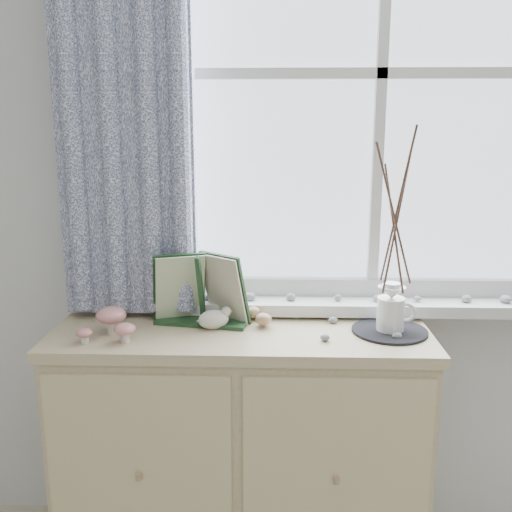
# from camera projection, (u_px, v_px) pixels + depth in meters

# --- Properties ---
(sideboard) EXTENTS (1.20, 0.45, 0.85)m
(sideboard) POSITION_uv_depth(u_px,v_px,m) (242.00, 448.00, 1.91)
(sideboard) COLOR tan
(sideboard) RESTS_ON ground
(botanical_book) EXTENTS (0.37, 0.19, 0.24)m
(botanical_book) POSITION_uv_depth(u_px,v_px,m) (200.00, 290.00, 1.82)
(botanical_book) COLOR #1B391E
(botanical_book) RESTS_ON sideboard
(toadstool_cluster) EXTENTS (0.18, 0.15, 0.09)m
(toadstool_cluster) POSITION_uv_depth(u_px,v_px,m) (111.00, 321.00, 1.74)
(toadstool_cluster) COLOR beige
(toadstool_cluster) RESTS_ON sideboard
(wooden_eggs) EXTENTS (0.09, 0.11, 0.07)m
(wooden_eggs) POSITION_uv_depth(u_px,v_px,m) (258.00, 316.00, 1.87)
(wooden_eggs) COLOR #A2765A
(wooden_eggs) RESTS_ON sideboard
(songbird_figurine) EXTENTS (0.15, 0.10, 0.07)m
(songbird_figurine) POSITION_uv_depth(u_px,v_px,m) (214.00, 318.00, 1.82)
(songbird_figurine) COLOR beige
(songbird_figurine) RESTS_ON sideboard
(crocheted_doily) EXTENTS (0.24, 0.24, 0.01)m
(crocheted_doily) POSITION_uv_depth(u_px,v_px,m) (390.00, 331.00, 1.79)
(crocheted_doily) COLOR black
(crocheted_doily) RESTS_ON sideboard
(twig_pitcher) EXTENTS (0.25, 0.25, 0.65)m
(twig_pitcher) POSITION_uv_depth(u_px,v_px,m) (396.00, 215.00, 1.71)
(twig_pitcher) COLOR silver
(twig_pitcher) RESTS_ON crocheted_doily
(sideboard_pebbles) EXTENTS (0.33, 0.23, 0.02)m
(sideboard_pebbles) POSITION_uv_depth(u_px,v_px,m) (337.00, 327.00, 1.81)
(sideboard_pebbles) COLOR #949496
(sideboard_pebbles) RESTS_ON sideboard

